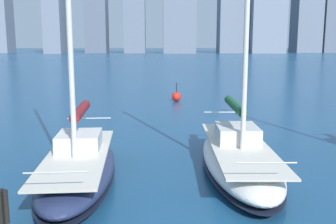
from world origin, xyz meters
TOP-DOWN VIEW (x-y plane):
  - sailboat_forest at (-2.33, -7.03)m, footprint 2.51×7.86m
  - sailboat_maroon at (2.89, -6.10)m, footprint 2.60×7.24m
  - channel_buoy at (-0.99, -23.31)m, footprint 0.70×0.70m

SIDE VIEW (x-z plane):
  - channel_buoy at x=-0.99m, z-range -0.34..1.06m
  - sailboat_forest at x=-2.33m, z-range -4.14..5.31m
  - sailboat_maroon at x=2.89m, z-range -4.77..6.00m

